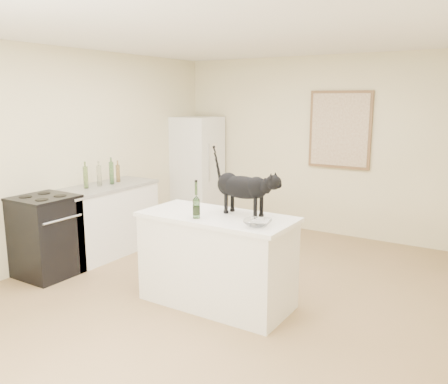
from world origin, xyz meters
TOP-DOWN VIEW (x-y plane):
  - floor at (0.00, 0.00)m, footprint 5.50×5.50m
  - ceiling at (0.00, 0.00)m, footprint 5.50×5.50m
  - wall_back at (0.00, 2.75)m, footprint 4.50×0.00m
  - wall_left at (-2.25, 0.00)m, footprint 0.00×5.50m
  - island_base at (0.10, -0.20)m, footprint 1.44×0.67m
  - island_top at (0.10, -0.20)m, footprint 1.50×0.70m
  - left_cabinets at (-1.95, 0.30)m, footprint 0.60×1.40m
  - left_countertop at (-1.95, 0.30)m, footprint 0.62×1.44m
  - stove at (-1.95, -0.60)m, footprint 0.60×0.60m
  - fridge at (-1.95, 2.35)m, footprint 0.68×0.68m
  - artwork_frame at (0.30, 2.72)m, footprint 0.90×0.03m
  - artwork_canvas at (0.30, 2.70)m, footprint 0.82×0.00m
  - black_cat at (0.30, -0.06)m, footprint 0.70×0.27m
  - wine_bottle at (0.01, -0.40)m, footprint 0.07×0.07m
  - glass_bowl at (0.62, -0.35)m, footprint 0.29×0.29m
  - fridge_paper at (-1.60, 2.34)m, footprint 0.03×0.15m
  - counter_bottle_cluster at (-1.97, 0.32)m, footprint 0.12×0.59m

SIDE VIEW (x-z plane):
  - floor at x=0.00m, z-range 0.00..0.00m
  - island_base at x=0.10m, z-range 0.00..0.86m
  - left_cabinets at x=-1.95m, z-range 0.00..0.86m
  - stove at x=-1.95m, z-range 0.00..0.90m
  - fridge at x=-1.95m, z-range 0.00..1.70m
  - island_top at x=0.10m, z-range 0.86..0.90m
  - left_countertop at x=-1.95m, z-range 0.86..0.90m
  - glass_bowl at x=0.62m, z-range 0.90..0.96m
  - counter_bottle_cluster at x=-1.97m, z-range 0.89..1.18m
  - wine_bottle at x=0.01m, z-range 0.90..1.21m
  - black_cat at x=0.30m, z-range 0.90..1.38m
  - fridge_paper at x=-1.60m, z-range 1.10..1.29m
  - wall_back at x=0.00m, z-range -0.95..3.55m
  - wall_left at x=-2.25m, z-range -1.45..4.05m
  - artwork_frame at x=0.30m, z-range 1.00..2.10m
  - artwork_canvas at x=0.30m, z-range 1.04..2.06m
  - ceiling at x=0.00m, z-range 2.60..2.60m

